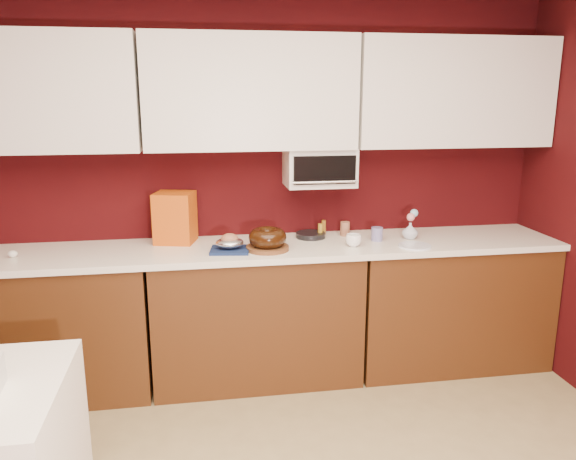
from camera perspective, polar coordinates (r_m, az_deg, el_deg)
The scene contains 28 objects.
wall_back at distance 3.81m, azimuth -3.94°, elevation 4.68°, with size 4.00×0.02×2.50m, color #350709.
base_cabinet_left at distance 3.84m, azimuth -23.73°, elevation -9.12°, with size 1.31×0.58×0.86m, color #48250E.
base_cabinet_center at distance 3.73m, azimuth -3.27°, elevation -8.60°, with size 1.31×0.58×0.86m, color #48250E.
base_cabinet_right at distance 4.08m, azimuth 15.84°, elevation -7.14°, with size 1.31×0.58×0.86m, color #48250E.
countertop at distance 3.59m, azimuth -3.37°, elevation -1.93°, with size 4.00×0.62×0.04m, color white.
upper_cabinet_left at distance 3.71m, azimuth -25.30°, elevation 12.52°, with size 1.31×0.33×0.70m, color white.
upper_cabinet_center at distance 3.60m, azimuth -3.84°, elevation 13.75°, with size 1.31×0.33×0.70m, color white.
upper_cabinet_right at distance 3.96m, azimuth 16.29°, elevation 13.24°, with size 1.31×0.33×0.70m, color white.
toaster_oven at distance 3.72m, azimuth 3.20°, elevation 6.42°, with size 0.45×0.30×0.25m, color white.
toaster_oven_door at distance 3.57m, azimuth 3.76°, elevation 6.10°, with size 0.40×0.02×0.18m, color black.
toaster_oven_handle at distance 3.56m, azimuth 3.80°, elevation 4.87°, with size 0.02×0.02×0.42m, color silver.
cake_base at distance 3.48m, azimuth -2.09°, elevation -1.84°, with size 0.27×0.27×0.02m, color brown.
bundt_cake at distance 3.46m, azimuth -2.10°, elevation -0.76°, with size 0.24×0.24×0.10m, color black.
navy_towel at distance 3.46m, azimuth -5.93°, elevation -2.03°, with size 0.23×0.20×0.02m, color #15244E.
foil_ham_nest at distance 3.45m, azimuth -5.94°, elevation -1.30°, with size 0.17×0.15×0.06m, color white.
roasted_ham at distance 3.45m, azimuth -5.95°, elevation -0.90°, with size 0.11×0.09×0.07m, color #A66A4C.
pandoro_box at distance 3.70m, azimuth -11.40°, elevation 1.25°, with size 0.24×0.22×0.33m, color #AB2E0B.
dark_pan at distance 3.78m, azimuth 2.31°, elevation -0.52°, with size 0.20×0.20×0.03m, color black.
coffee_mug at distance 3.58m, azimuth 6.67°, elevation -0.92°, with size 0.09×0.09×0.09m, color white.
blue_jar at distance 3.74m, azimuth 9.03°, elevation -0.41°, with size 0.08×0.08×0.09m, color navy.
flower_vase at distance 3.82m, azimuth 12.30°, elevation 0.03°, with size 0.08×0.08×0.12m, color silver.
flower_pink at distance 3.81m, azimuth 12.36°, elevation 1.29°, with size 0.05×0.05×0.05m, color pink.
flower_blue at distance 3.83m, azimuth 12.69°, elevation 1.69°, with size 0.05×0.05×0.05m, color #87BDD8.
china_plate at distance 3.64m, azimuth 12.75°, elevation -1.58°, with size 0.21×0.21×0.01m, color white.
amber_bottle at distance 3.78m, azimuth 3.29°, elevation -0.07°, with size 0.03×0.03×0.10m, color olive.
paper_cup at distance 3.84m, azimuth 5.81°, elevation 0.13°, with size 0.06×0.06×0.10m, color #8F5A41.
egg_right at distance 3.69m, azimuth -26.19°, elevation -2.20°, with size 0.06×0.04×0.04m, color silver.
amber_bottle_tall at distance 3.85m, azimuth 3.65°, elevation 0.26°, with size 0.03×0.03×0.10m, color brown.
Camera 1 is at (-0.35, -1.50, 1.84)m, focal length 35.00 mm.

